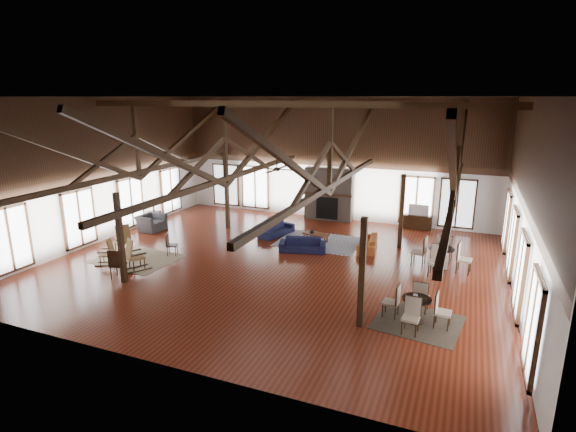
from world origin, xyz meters
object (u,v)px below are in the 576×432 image
at_px(sofa_orange, 367,242).
at_px(cafe_table_near, 416,306).
at_px(sofa_navy_front, 303,245).
at_px(cafe_table_far, 441,254).
at_px(coffee_table, 316,235).
at_px(armchair, 152,223).
at_px(sofa_navy_left, 276,229).
at_px(tv_console, 418,221).

relative_size(sofa_orange, cafe_table_near, 0.97).
xyz_separation_m(sofa_navy_front, sofa_orange, (2.33, 1.29, -0.01)).
height_order(cafe_table_near, cafe_table_far, cafe_table_far).
height_order(coffee_table, armchair, armchair).
relative_size(armchair, cafe_table_near, 0.61).
bearing_deg(coffee_table, sofa_navy_left, -173.37).
distance_m(sofa_navy_left, tv_console, 6.72).
bearing_deg(sofa_orange, sofa_navy_left, -101.82).
height_order(sofa_navy_left, sofa_orange, sofa_navy_left).
distance_m(coffee_table, armchair, 7.70).
xyz_separation_m(cafe_table_far, tv_console, (-1.37, 5.04, -0.23)).
relative_size(sofa_navy_front, armchair, 1.63).
bearing_deg(sofa_navy_left, sofa_orange, -79.10).
xyz_separation_m(sofa_navy_front, armchair, (-7.48, 0.11, 0.10)).
distance_m(sofa_orange, coffee_table, 2.20).
height_order(sofa_navy_left, armchair, armchair).
distance_m(sofa_navy_left, cafe_table_near, 8.96).
bearing_deg(cafe_table_near, sofa_navy_left, 138.73).
height_order(sofa_navy_front, coffee_table, sofa_navy_front).
bearing_deg(tv_console, cafe_table_near, -83.87).
height_order(armchair, tv_console, armchair).
distance_m(sofa_orange, armchair, 9.89).
distance_m(coffee_table, tv_console, 5.40).
distance_m(sofa_navy_left, sofa_orange, 4.19).
bearing_deg(armchair, sofa_navy_left, -71.09).
relative_size(sofa_orange, armchair, 1.60).
distance_m(sofa_navy_front, tv_console, 6.43).
height_order(sofa_navy_left, cafe_table_far, cafe_table_far).
height_order(sofa_navy_front, tv_console, tv_console).
height_order(sofa_navy_front, sofa_orange, sofa_navy_front).
bearing_deg(sofa_orange, armchair, -90.73).
relative_size(sofa_navy_front, sofa_navy_left, 1.01).
bearing_deg(sofa_navy_front, cafe_table_far, -13.94).
relative_size(sofa_navy_front, cafe_table_near, 0.99).
distance_m(sofa_orange, cafe_table_far, 3.16).
distance_m(sofa_navy_front, cafe_table_near, 6.52).
distance_m(sofa_orange, cafe_table_near, 6.16).
bearing_deg(armchair, cafe_table_near, -105.52).
xyz_separation_m(coffee_table, tv_console, (3.74, 3.88, -0.04)).
xyz_separation_m(sofa_navy_left, cafe_table_near, (6.73, -5.91, 0.21)).
relative_size(armchair, tv_console, 0.90).
distance_m(sofa_navy_left, armchair, 5.84).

